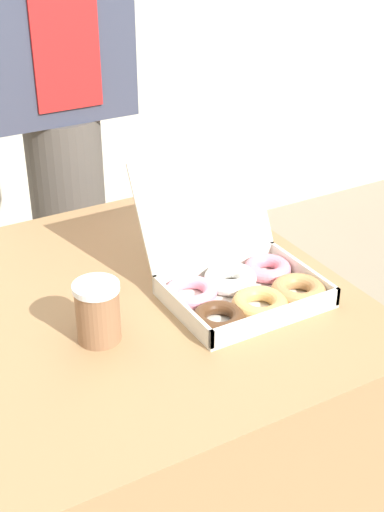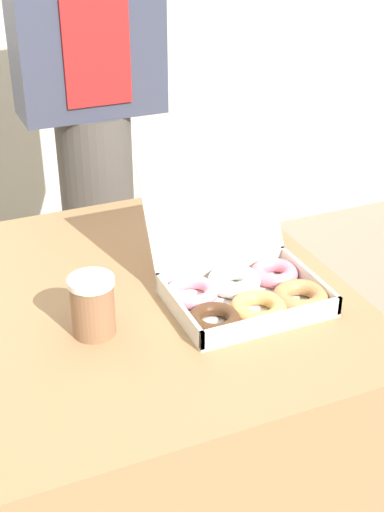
# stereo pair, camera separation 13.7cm
# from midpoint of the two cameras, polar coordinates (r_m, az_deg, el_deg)

# --- Properties ---
(table) EXTENTS (0.82, 0.90, 0.74)m
(table) POSITION_cam_midpoint_polar(r_m,az_deg,el_deg) (1.69, -6.20, -13.83)
(table) COLOR #99754C
(table) RESTS_ON ground_plane
(donut_box) EXTENTS (0.34, 0.35, 0.25)m
(donut_box) POSITION_cam_midpoint_polar(r_m,az_deg,el_deg) (1.44, 1.20, -2.06)
(donut_box) COLOR silver
(donut_box) RESTS_ON table
(coffee_cup) EXTENTS (0.09, 0.09, 0.12)m
(coffee_cup) POSITION_cam_midpoint_polar(r_m,az_deg,el_deg) (1.32, -10.52, -4.49)
(coffee_cup) COLOR #8C6042
(coffee_cup) RESTS_ON table
(person_customer) EXTENTS (0.39, 0.22, 1.71)m
(person_customer) POSITION_cam_midpoint_polar(r_m,az_deg,el_deg) (2.02, -12.55, 11.85)
(person_customer) COLOR #4C4742
(person_customer) RESTS_ON ground_plane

